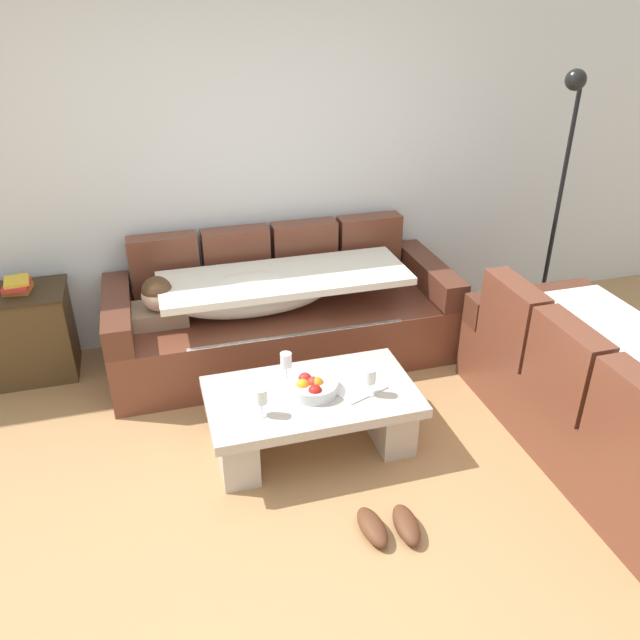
% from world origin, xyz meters
% --- Properties ---
extents(ground_plane, '(14.00, 14.00, 0.00)m').
position_xyz_m(ground_plane, '(0.00, 0.00, 0.00)').
color(ground_plane, '#AC8051').
extents(back_wall, '(9.00, 0.10, 2.70)m').
position_xyz_m(back_wall, '(0.00, 2.15, 1.35)').
color(back_wall, silver).
rests_on(back_wall, ground_plane).
extents(couch_along_wall, '(2.42, 0.92, 0.88)m').
position_xyz_m(couch_along_wall, '(0.13, 1.62, 0.33)').
color(couch_along_wall, brown).
rests_on(couch_along_wall, ground_plane).
extents(couch_near_window, '(0.92, 1.97, 0.88)m').
position_xyz_m(couch_near_window, '(1.73, 0.05, 0.34)').
color(couch_near_window, brown).
rests_on(couch_near_window, ground_plane).
extents(coffee_table, '(1.20, 0.68, 0.38)m').
position_xyz_m(coffee_table, '(0.09, 0.56, 0.24)').
color(coffee_table, '#BCB2A6').
rests_on(coffee_table, ground_plane).
extents(fruit_bowl, '(0.28, 0.28, 0.10)m').
position_xyz_m(fruit_bowl, '(0.10, 0.55, 0.42)').
color(fruit_bowl, silver).
rests_on(fruit_bowl, coffee_table).
extents(wine_glass_near_left, '(0.07, 0.07, 0.17)m').
position_xyz_m(wine_glass_near_left, '(-0.22, 0.43, 0.50)').
color(wine_glass_near_left, silver).
rests_on(wine_glass_near_left, coffee_table).
extents(wine_glass_near_right, '(0.07, 0.07, 0.17)m').
position_xyz_m(wine_glass_near_right, '(0.40, 0.45, 0.50)').
color(wine_glass_near_right, silver).
rests_on(wine_glass_near_right, coffee_table).
extents(wine_glass_far_back, '(0.07, 0.07, 0.17)m').
position_xyz_m(wine_glass_far_back, '(-0.01, 0.75, 0.50)').
color(wine_glass_far_back, silver).
rests_on(wine_glass_far_back, coffee_table).
extents(open_magazine, '(0.34, 0.30, 0.01)m').
position_xyz_m(open_magazine, '(0.36, 0.52, 0.39)').
color(open_magazine, white).
rests_on(open_magazine, coffee_table).
extents(side_cabinet, '(0.72, 0.44, 0.64)m').
position_xyz_m(side_cabinet, '(-1.63, 1.85, 0.32)').
color(side_cabinet, '#48351C').
rests_on(side_cabinet, ground_plane).
extents(book_stack_on_cabinet, '(0.18, 0.20, 0.09)m').
position_xyz_m(book_stack_on_cabinet, '(-1.56, 1.85, 0.68)').
color(book_stack_on_cabinet, '#B76623').
rests_on(book_stack_on_cabinet, side_cabinet).
extents(floor_lamp, '(0.33, 0.31, 1.95)m').
position_xyz_m(floor_lamp, '(2.21, 1.49, 1.12)').
color(floor_lamp, black).
rests_on(floor_lamp, ground_plane).
extents(pair_of_shoes, '(0.31, 0.31, 0.09)m').
position_xyz_m(pair_of_shoes, '(0.28, -0.21, 0.04)').
color(pair_of_shoes, '#59331E').
rests_on(pair_of_shoes, ground_plane).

